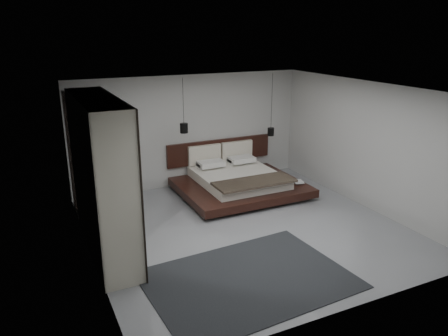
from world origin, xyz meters
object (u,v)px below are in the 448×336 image
pendant_left (184,128)px  wardrobe (102,178)px  rug (249,279)px  bed (238,181)px  lattice_screen (71,154)px  pendant_right (271,131)px

pendant_left → wardrobe: 3.11m
wardrobe → rug: 3.05m
bed → rug: bed is taller
lattice_screen → wardrobe: 2.17m
lattice_screen → bed: bearing=-8.3°
pendant_right → bed: bearing=-158.5°
bed → rug: (-1.65, -3.60, -0.29)m
pendant_left → rug: pendant_left is taller
pendant_left → rug: (-0.46, -4.07, -1.63)m
bed → pendant_right: (1.19, 0.47, 1.02)m
pendant_right → rug: (-2.85, -4.07, -1.31)m
pendant_left → wardrobe: pendant_left is taller
bed → lattice_screen: bearing=171.7°
lattice_screen → pendant_right: 4.94m
wardrobe → bed: bearing=24.7°
bed → pendant_right: pendant_right is taller
bed → pendant_right: size_ratio=1.83×
lattice_screen → pendant_left: pendant_left is taller
bed → pendant_left: bearing=158.5°
wardrobe → rug: size_ratio=0.89×
pendant_right → rug: size_ratio=0.50×
pendant_left → rug: bearing=-96.4°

